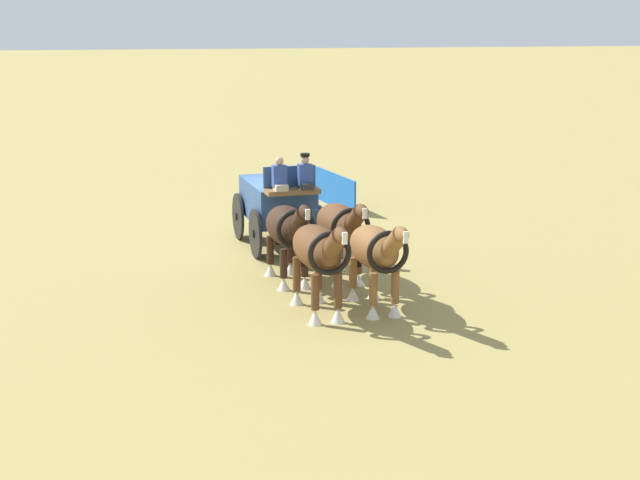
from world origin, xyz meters
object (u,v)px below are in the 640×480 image
(draft_horse_rear_near, at_px, (340,227))
(draft_horse_lead_off, at_px, (319,252))
(draft_horse_rear_off, at_px, (288,229))
(draft_horse_lead_near, at_px, (376,251))
(show_wagon, at_px, (279,203))

(draft_horse_rear_near, relative_size, draft_horse_lead_off, 0.99)
(draft_horse_lead_off, bearing_deg, draft_horse_rear_off, -172.08)
(draft_horse_rear_off, bearing_deg, draft_horse_lead_near, 34.45)
(draft_horse_rear_near, height_order, draft_horse_rear_off, draft_horse_rear_off)
(show_wagon, relative_size, draft_horse_lead_near, 1.93)
(show_wagon, height_order, draft_horse_rear_off, show_wagon)
(draft_horse_rear_near, distance_m, draft_horse_lead_near, 2.61)
(show_wagon, relative_size, draft_horse_rear_off, 1.97)
(show_wagon, relative_size, draft_horse_rear_near, 1.87)
(show_wagon, xyz_separation_m, draft_horse_rear_off, (3.64, -0.15, 0.10))
(draft_horse_rear_near, bearing_deg, draft_horse_lead_near, 7.92)
(show_wagon, xyz_separation_m, draft_horse_lead_near, (6.04, 1.50, 0.10))
(show_wagon, bearing_deg, draft_horse_lead_off, 1.91)
(draft_horse_lead_off, bearing_deg, show_wagon, -178.09)
(draft_horse_rear_off, height_order, draft_horse_lead_near, draft_horse_rear_off)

